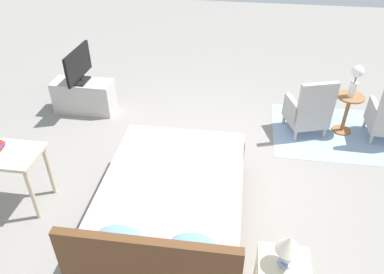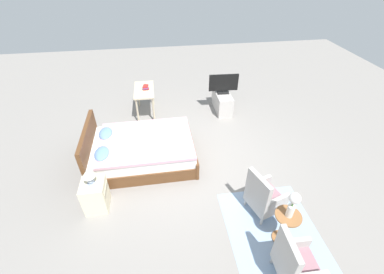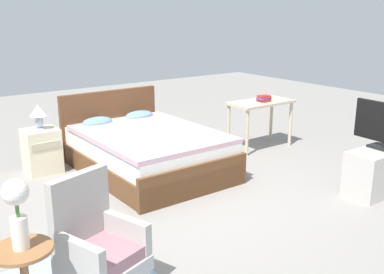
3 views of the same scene
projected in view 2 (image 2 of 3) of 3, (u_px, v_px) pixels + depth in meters
name	position (u px, v px, depth m)	size (l,w,h in m)	color
ground_plane	(194.00, 160.00, 5.72)	(16.00, 16.00, 0.00)	gray
floor_rug	(276.00, 239.00, 4.20)	(2.10, 1.50, 0.01)	#8EA8C6
bed	(141.00, 150.00, 5.54)	(1.56, 2.21, 0.96)	brown
armchair_by_window_left	(295.00, 263.00, 3.50)	(0.55, 0.55, 0.92)	#ADA8A3
armchair_by_window_right	(264.00, 197.00, 4.41)	(0.68, 0.68, 0.92)	#ADA8A3
side_table	(285.00, 224.00, 3.98)	(0.40, 0.40, 0.62)	#936038
flower_vase	(293.00, 203.00, 3.66)	(0.17, 0.17, 0.48)	silver
nightstand	(95.00, 195.00, 4.55)	(0.44, 0.41, 0.59)	beige
table_lamp	(88.00, 175.00, 4.24)	(0.22, 0.22, 0.33)	#9EADC6
tv_stand	(222.00, 101.00, 7.32)	(0.96, 0.40, 0.53)	#B7B2AD
tv_flatscreen	(224.00, 84.00, 6.99)	(0.21, 0.80, 0.55)	black
vanity_desk	(144.00, 93.00, 6.94)	(1.04, 0.52, 0.74)	beige
book_stack	(146.00, 87.00, 6.86)	(0.21, 0.18, 0.10)	#AD2823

